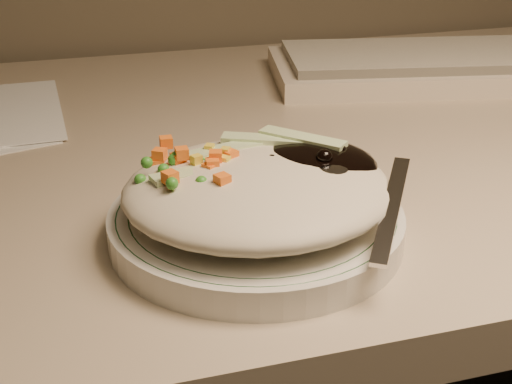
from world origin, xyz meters
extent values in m
cube|color=tan|center=(0.00, 1.38, 0.72)|extent=(1.40, 0.70, 0.04)
cylinder|color=silver|center=(-0.10, 1.17, 0.75)|extent=(0.21, 0.21, 0.02)
torus|color=#144723|center=(-0.10, 1.17, 0.76)|extent=(0.20, 0.20, 0.00)
torus|color=#144723|center=(-0.10, 1.17, 0.76)|extent=(0.18, 0.18, 0.00)
ellipsoid|color=#BFB69A|center=(-0.10, 1.17, 0.78)|extent=(0.19, 0.18, 0.04)
ellipsoid|color=black|center=(-0.06, 1.18, 0.79)|extent=(0.10, 0.09, 0.03)
ellipsoid|color=orange|center=(-0.15, 1.19, 0.78)|extent=(0.08, 0.08, 0.02)
sphere|color=black|center=(-0.09, 1.18, 0.79)|extent=(0.01, 0.01, 0.01)
sphere|color=black|center=(-0.06, 1.19, 0.79)|extent=(0.01, 0.01, 0.01)
sphere|color=black|center=(-0.03, 1.18, 0.80)|extent=(0.01, 0.01, 0.01)
sphere|color=black|center=(-0.04, 1.19, 0.79)|extent=(0.01, 0.01, 0.01)
sphere|color=black|center=(-0.05, 1.16, 0.80)|extent=(0.01, 0.01, 0.01)
sphere|color=black|center=(-0.06, 1.18, 0.79)|extent=(0.01, 0.01, 0.01)
sphere|color=black|center=(-0.05, 1.19, 0.79)|extent=(0.01, 0.01, 0.01)
cube|color=orange|center=(-0.15, 1.19, 0.80)|extent=(0.01, 0.01, 0.01)
cube|color=orange|center=(-0.13, 1.17, 0.79)|extent=(0.01, 0.01, 0.01)
cube|color=orange|center=(-0.16, 1.21, 0.80)|extent=(0.01, 0.01, 0.01)
cube|color=orange|center=(-0.13, 1.18, 0.80)|extent=(0.01, 0.01, 0.01)
cube|color=orange|center=(-0.13, 1.18, 0.80)|extent=(0.01, 0.01, 0.01)
cube|color=orange|center=(-0.16, 1.21, 0.79)|extent=(0.01, 0.01, 0.01)
cube|color=orange|center=(-0.15, 1.20, 0.80)|extent=(0.01, 0.01, 0.01)
cube|color=orange|center=(-0.13, 1.18, 0.80)|extent=(0.01, 0.01, 0.01)
cube|color=orange|center=(-0.11, 1.19, 0.80)|extent=(0.01, 0.01, 0.01)
cube|color=orange|center=(-0.16, 1.22, 0.80)|extent=(0.01, 0.01, 0.01)
cube|color=orange|center=(-0.16, 1.16, 0.80)|extent=(0.01, 0.01, 0.01)
cube|color=orange|center=(-0.13, 1.15, 0.80)|extent=(0.01, 0.01, 0.01)
cube|color=orange|center=(-0.17, 1.17, 0.79)|extent=(0.01, 0.01, 0.01)
cube|color=orange|center=(-0.16, 1.21, 0.79)|extent=(0.01, 0.01, 0.01)
sphere|color=#388C28|center=(-0.13, 1.19, 0.80)|extent=(0.01, 0.01, 0.01)
sphere|color=#388C28|center=(-0.16, 1.15, 0.80)|extent=(0.01, 0.01, 0.01)
sphere|color=#388C28|center=(-0.16, 1.19, 0.80)|extent=(0.01, 0.01, 0.01)
sphere|color=#388C28|center=(-0.17, 1.19, 0.80)|extent=(0.01, 0.01, 0.01)
sphere|color=#388C28|center=(-0.13, 1.19, 0.79)|extent=(0.01, 0.01, 0.01)
sphere|color=#388C28|center=(-0.13, 1.16, 0.79)|extent=(0.01, 0.01, 0.01)
sphere|color=#388C28|center=(-0.15, 1.18, 0.79)|extent=(0.01, 0.01, 0.01)
sphere|color=#388C28|center=(-0.15, 1.16, 0.79)|extent=(0.01, 0.01, 0.01)
sphere|color=#388C28|center=(-0.18, 1.18, 0.79)|extent=(0.01, 0.01, 0.01)
sphere|color=#388C28|center=(-0.15, 1.20, 0.80)|extent=(0.01, 0.01, 0.01)
sphere|color=#388C28|center=(-0.15, 1.19, 0.80)|extent=(0.01, 0.01, 0.01)
sphere|color=#388C28|center=(-0.16, 1.17, 0.79)|extent=(0.01, 0.01, 0.01)
sphere|color=#388C28|center=(-0.14, 1.16, 0.80)|extent=(0.01, 0.01, 0.01)
sphere|color=#388C28|center=(-0.11, 1.21, 0.79)|extent=(0.01, 0.01, 0.01)
cube|color=yellow|center=(-0.14, 1.19, 0.79)|extent=(0.01, 0.01, 0.01)
cube|color=yellow|center=(-0.12, 1.18, 0.80)|extent=(0.01, 0.01, 0.01)
cube|color=yellow|center=(-0.15, 1.19, 0.79)|extent=(0.01, 0.01, 0.01)
cube|color=yellow|center=(-0.14, 1.18, 0.80)|extent=(0.01, 0.01, 0.01)
cube|color=yellow|center=(-0.15, 1.18, 0.79)|extent=(0.01, 0.01, 0.01)
cube|color=yellow|center=(-0.12, 1.19, 0.80)|extent=(0.01, 0.01, 0.01)
cube|color=yellow|center=(-0.13, 1.21, 0.80)|extent=(0.01, 0.01, 0.01)
cube|color=yellow|center=(-0.14, 1.18, 0.79)|extent=(0.01, 0.01, 0.01)
cube|color=#B2D18C|center=(-0.11, 1.21, 0.80)|extent=(0.07, 0.03, 0.00)
cube|color=#B2D18C|center=(-0.08, 1.21, 0.80)|extent=(0.07, 0.04, 0.00)
cube|color=#B2D18C|center=(-0.14, 1.18, 0.80)|extent=(0.07, 0.03, 0.00)
cube|color=#B2D18C|center=(-0.06, 1.20, 0.80)|extent=(0.06, 0.06, 0.00)
cube|color=#B2D18C|center=(-0.10, 1.16, 0.79)|extent=(0.07, 0.02, 0.00)
ellipsoid|color=silver|center=(-0.05, 1.16, 0.79)|extent=(0.05, 0.06, 0.01)
cube|color=silver|center=(-0.02, 1.11, 0.78)|extent=(0.07, 0.10, 0.03)
cube|color=beige|center=(0.27, 1.49, 0.75)|extent=(0.52, 0.27, 0.02)
cube|color=beige|center=(0.27, 1.49, 0.77)|extent=(0.48, 0.23, 0.01)
camera|label=1|loc=(-0.23, 0.73, 0.99)|focal=50.00mm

